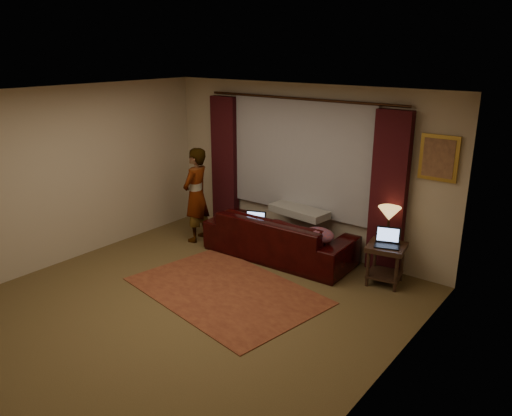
% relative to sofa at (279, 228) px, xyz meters
% --- Properties ---
extents(floor, '(5.00, 5.00, 0.01)m').
position_rel_sofa_xyz_m(floor, '(0.00, -1.92, -0.47)').
color(floor, brown).
rests_on(floor, ground).
extents(ceiling, '(5.00, 5.00, 0.02)m').
position_rel_sofa_xyz_m(ceiling, '(0.00, -1.92, 2.13)').
color(ceiling, silver).
rests_on(ceiling, ground).
extents(wall_back, '(5.00, 0.02, 2.60)m').
position_rel_sofa_xyz_m(wall_back, '(0.00, 0.58, 0.83)').
color(wall_back, '#BCAC91').
rests_on(wall_back, ground).
extents(wall_left, '(0.02, 5.00, 2.60)m').
position_rel_sofa_xyz_m(wall_left, '(-2.50, -1.92, 0.83)').
color(wall_left, '#BCAC91').
rests_on(wall_left, ground).
extents(wall_right, '(0.02, 5.00, 2.60)m').
position_rel_sofa_xyz_m(wall_right, '(2.50, -1.92, 0.83)').
color(wall_right, '#BCAC91').
rests_on(wall_right, ground).
extents(sheer_curtain, '(2.50, 0.05, 1.80)m').
position_rel_sofa_xyz_m(sheer_curtain, '(0.00, 0.52, 1.03)').
color(sheer_curtain, '#9A99A1').
rests_on(sheer_curtain, wall_back).
extents(drape_left, '(0.50, 0.14, 2.30)m').
position_rel_sofa_xyz_m(drape_left, '(-1.50, 0.47, 0.71)').
color(drape_left, '#360C10').
rests_on(drape_left, floor).
extents(drape_right, '(0.50, 0.14, 2.30)m').
position_rel_sofa_xyz_m(drape_right, '(1.50, 0.47, 0.71)').
color(drape_right, '#360C10').
rests_on(drape_right, floor).
extents(curtain_rod, '(0.04, 0.04, 3.40)m').
position_rel_sofa_xyz_m(curtain_rod, '(0.00, 0.47, 1.91)').
color(curtain_rod, black).
rests_on(curtain_rod, wall_back).
extents(picture_frame, '(0.50, 0.04, 0.60)m').
position_rel_sofa_xyz_m(picture_frame, '(2.10, 0.55, 1.28)').
color(picture_frame, gold).
rests_on(picture_frame, wall_back).
extents(sofa, '(2.36, 1.09, 0.94)m').
position_rel_sofa_xyz_m(sofa, '(0.00, 0.00, 0.00)').
color(sofa, black).
rests_on(sofa, floor).
extents(throw_blanket, '(0.98, 0.49, 0.11)m').
position_rel_sofa_xyz_m(throw_blanket, '(0.15, 0.30, 0.48)').
color(throw_blanket, gray).
rests_on(throw_blanket, sofa).
extents(clothing_pile, '(0.50, 0.40, 0.20)m').
position_rel_sofa_xyz_m(clothing_pile, '(0.76, -0.12, 0.10)').
color(clothing_pile, brown).
rests_on(clothing_pile, sofa).
extents(laptop_sofa, '(0.42, 0.43, 0.23)m').
position_rel_sofa_xyz_m(laptop_sofa, '(-0.32, -0.24, 0.11)').
color(laptop_sofa, black).
rests_on(laptop_sofa, sofa).
extents(area_rug, '(2.75, 2.07, 0.01)m').
position_rel_sofa_xyz_m(area_rug, '(0.10, -1.38, -0.46)').
color(area_rug, brown).
rests_on(area_rug, floor).
extents(end_table, '(0.58, 0.58, 0.57)m').
position_rel_sofa_xyz_m(end_table, '(1.67, 0.14, -0.19)').
color(end_table, black).
rests_on(end_table, floor).
extents(tiffany_lamp, '(0.41, 0.41, 0.49)m').
position_rel_sofa_xyz_m(tiffany_lamp, '(1.62, 0.26, 0.35)').
color(tiffany_lamp, '#A68446').
rests_on(tiffany_lamp, end_table).
extents(laptop_table, '(0.42, 0.44, 0.24)m').
position_rel_sofa_xyz_m(laptop_table, '(1.69, 0.09, 0.22)').
color(laptop_table, black).
rests_on(laptop_table, end_table).
extents(person, '(0.54, 0.54, 1.57)m').
position_rel_sofa_xyz_m(person, '(-1.51, -0.25, 0.32)').
color(person, gray).
rests_on(person, floor).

